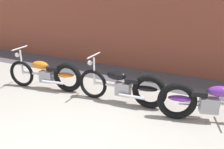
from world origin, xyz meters
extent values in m
cube|color=#9E998E|center=(0.00, 1.75, 0.00)|extent=(36.00, 3.50, 0.01)
torus|color=black|center=(-2.88, 2.17, 0.34)|extent=(0.68, 0.21, 0.68)
torus|color=black|center=(-1.60, 2.42, 0.36)|extent=(0.74, 0.26, 0.73)
cylinder|color=silver|center=(-2.24, 2.30, 0.38)|extent=(1.22, 0.29, 0.06)
cube|color=#99999E|center=(-2.16, 2.31, 0.34)|extent=(0.36, 0.28, 0.28)
ellipsoid|color=orange|center=(-2.32, 2.28, 0.62)|extent=(0.47, 0.27, 0.20)
ellipsoid|color=orange|center=(-1.65, 2.41, 0.42)|extent=(0.47, 0.26, 0.10)
cube|color=black|center=(-1.97, 2.35, 0.56)|extent=(0.31, 0.25, 0.08)
cylinder|color=silver|center=(-2.84, 2.18, 0.65)|extent=(0.05, 0.05, 0.62)
cylinder|color=silver|center=(-2.84, 2.18, 1.01)|extent=(0.14, 0.58, 0.03)
sphere|color=white|center=(-2.94, 2.16, 0.83)|extent=(0.11, 0.11, 0.11)
cylinder|color=silver|center=(-1.90, 2.21, 0.26)|extent=(0.55, 0.16, 0.06)
torus|color=black|center=(-0.86, 2.37, 0.34)|extent=(0.68, 0.13, 0.68)
torus|color=black|center=(0.44, 2.48, 0.36)|extent=(0.74, 0.19, 0.73)
cylinder|color=silver|center=(-0.21, 2.42, 0.38)|extent=(1.24, 0.15, 0.06)
cube|color=#99999E|center=(-0.13, 2.43, 0.34)|extent=(0.34, 0.24, 0.28)
ellipsoid|color=black|center=(-0.29, 2.42, 0.62)|extent=(0.45, 0.22, 0.20)
ellipsoid|color=black|center=(0.39, 2.47, 0.42)|extent=(0.45, 0.21, 0.10)
cube|color=black|center=(0.07, 2.45, 0.56)|extent=(0.29, 0.22, 0.08)
cylinder|color=silver|center=(-0.82, 2.38, 0.65)|extent=(0.05, 0.05, 0.62)
cylinder|color=silver|center=(-0.82, 2.38, 1.01)|extent=(0.08, 0.58, 0.03)
sphere|color=white|center=(-0.92, 2.37, 0.83)|extent=(0.11, 0.11, 0.11)
cylinder|color=silver|center=(0.12, 2.30, 0.26)|extent=(0.55, 0.10, 0.06)
torus|color=black|center=(1.04, 2.27, 0.36)|extent=(0.74, 0.33, 0.73)
cylinder|color=silver|center=(1.67, 2.45, 0.38)|extent=(1.20, 0.39, 0.06)
cube|color=#99999E|center=(1.59, 2.43, 0.34)|extent=(0.37, 0.30, 0.28)
ellipsoid|color=#6B2D93|center=(1.74, 2.47, 0.62)|extent=(0.48, 0.30, 0.20)
ellipsoid|color=#6B2D93|center=(1.09, 2.29, 0.42)|extent=(0.47, 0.29, 0.10)
cube|color=black|center=(1.40, 2.38, 0.56)|extent=(0.32, 0.27, 0.08)
cylinder|color=silver|center=(1.32, 2.51, 0.26)|extent=(0.55, 0.21, 0.06)
camera|label=1|loc=(1.74, -1.77, 2.21)|focal=36.95mm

